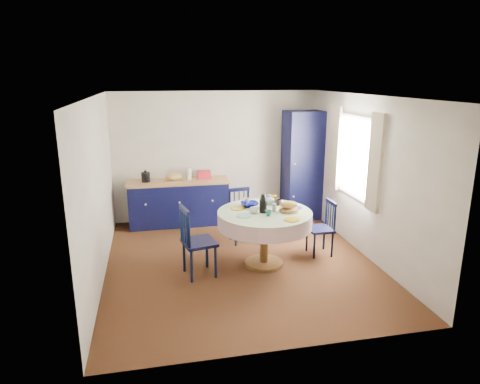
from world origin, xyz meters
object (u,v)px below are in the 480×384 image
at_px(chair_left, 196,241).
at_px(mug_c, 278,203).
at_px(dining_table, 265,220).
at_px(cobalt_bowl, 249,204).
at_px(kitchen_counter, 179,202).
at_px(mug_a, 253,210).
at_px(pantry_cabinet, 303,166).
at_px(mug_b, 268,213).
at_px(chair_far, 242,215).
at_px(chair_right, 322,227).
at_px(mug_d, 247,201).

distance_m(chair_left, mug_c, 1.43).
distance_m(dining_table, cobalt_bowl, 0.37).
distance_m(kitchen_counter, chair_left, 2.28).
bearing_deg(mug_a, pantry_cabinet, 53.91).
distance_m(dining_table, mug_c, 0.42).
xyz_separation_m(pantry_cabinet, mug_b, (-1.33, -2.24, -0.18)).
xyz_separation_m(chair_far, chair_right, (1.14, -0.81, -0.02)).
xyz_separation_m(pantry_cabinet, cobalt_bowl, (-1.49, -1.73, -0.19)).
bearing_deg(kitchen_counter, pantry_cabinet, -2.24).
xyz_separation_m(chair_left, mug_a, (0.85, 0.09, 0.37)).
height_order(dining_table, chair_left, dining_table).
xyz_separation_m(chair_left, mug_d, (0.86, 0.55, 0.37)).
bearing_deg(kitchen_counter, mug_d, -61.02).
relative_size(dining_table, mug_d, 12.90).
height_order(chair_far, mug_a, mug_a).
relative_size(mug_c, mug_d, 1.06).
relative_size(chair_left, mug_b, 11.05).
height_order(dining_table, mug_a, dining_table).
distance_m(chair_left, chair_right, 2.08).
distance_m(kitchen_counter, mug_b, 2.64).
height_order(mug_d, cobalt_bowl, mug_d).
bearing_deg(mug_b, mug_c, 58.89).
xyz_separation_m(chair_left, mug_b, (1.03, -0.07, 0.37)).
bearing_deg(mug_c, dining_table, -136.78).
height_order(chair_right, mug_a, mug_a).
height_order(chair_far, mug_c, mug_c).
bearing_deg(mug_d, dining_table, -65.53).
height_order(dining_table, mug_d, dining_table).
bearing_deg(mug_b, dining_table, 87.47).
height_order(chair_right, cobalt_bowl, cobalt_bowl).
bearing_deg(kitchen_counter, chair_left, -87.50).
height_order(kitchen_counter, chair_far, kitchen_counter).
relative_size(pantry_cabinet, mug_a, 18.97).
relative_size(chair_far, mug_b, 9.81).
xyz_separation_m(mug_a, cobalt_bowl, (0.02, 0.34, -0.01)).
bearing_deg(mug_d, mug_a, -90.27).
height_order(kitchen_counter, dining_table, dining_table).
bearing_deg(kitchen_counter, chair_right, -41.60).
bearing_deg(chair_left, pantry_cabinet, -58.83).
bearing_deg(chair_left, chair_far, -49.16).
relative_size(dining_table, chair_far, 1.52).
distance_m(chair_far, mug_c, 0.97).
relative_size(dining_table, mug_a, 12.39).
relative_size(mug_d, cobalt_bowl, 0.40).
xyz_separation_m(dining_table, mug_a, (-0.19, -0.05, 0.17)).
xyz_separation_m(chair_far, cobalt_bowl, (-0.03, -0.74, 0.41)).
distance_m(kitchen_counter, chair_far, 1.49).
height_order(pantry_cabinet, dining_table, pantry_cabinet).
bearing_deg(mug_d, chair_right, -9.26).
height_order(chair_far, mug_d, mug_d).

